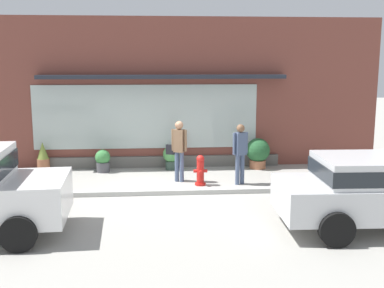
# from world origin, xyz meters

# --- Properties ---
(ground_plane) EXTENTS (60.00, 60.00, 0.00)m
(ground_plane) POSITION_xyz_m (0.00, 0.00, 0.00)
(ground_plane) COLOR #9E9B93
(curb_strip) EXTENTS (14.00, 0.24, 0.12)m
(curb_strip) POSITION_xyz_m (0.00, -0.20, 0.06)
(curb_strip) COLOR #B2B2AD
(curb_strip) RESTS_ON ground_plane
(storefront) EXTENTS (14.00, 0.81, 4.74)m
(storefront) POSITION_xyz_m (-0.01, 3.18, 2.32)
(storefront) COLOR brown
(storefront) RESTS_ON ground_plane
(fire_hydrant) EXTENTS (0.38, 0.34, 0.84)m
(fire_hydrant) POSITION_xyz_m (0.97, 0.64, 0.41)
(fire_hydrant) COLOR red
(fire_hydrant) RESTS_ON ground_plane
(pedestrian_with_handbag) EXTENTS (0.59, 0.40, 1.73)m
(pedestrian_with_handbag) POSITION_xyz_m (0.39, 1.08, 1.01)
(pedestrian_with_handbag) COLOR #475675
(pedestrian_with_handbag) RESTS_ON ground_plane
(pedestrian_passerby) EXTENTS (0.45, 0.30, 1.68)m
(pedestrian_passerby) POSITION_xyz_m (2.07, 0.65, 0.98)
(pedestrian_passerby) COLOR #475675
(pedestrian_passerby) RESTS_ON ground_plane
(potted_plant_window_center) EXTENTS (0.76, 0.76, 0.96)m
(potted_plant_window_center) POSITION_xyz_m (2.98, 2.55, 0.52)
(potted_plant_window_center) COLOR #9E6042
(potted_plant_window_center) RESTS_ON ground_plane
(potted_plant_window_left) EXTENTS (0.46, 0.46, 0.70)m
(potted_plant_window_left) POSITION_xyz_m (-1.88, 2.43, 0.36)
(potted_plant_window_left) COLOR #4C4C51
(potted_plant_window_left) RESTS_ON ground_plane
(potted_plant_corner_tall) EXTENTS (0.39, 0.39, 0.90)m
(potted_plant_corner_tall) POSITION_xyz_m (-3.75, 2.75, 0.43)
(potted_plant_corner_tall) COLOR #9E6042
(potted_plant_corner_tall) RESTS_ON ground_plane
(potted_plant_trailing_edge) EXTENTS (0.51, 0.51, 0.75)m
(potted_plant_trailing_edge) POSITION_xyz_m (0.23, 2.59, 0.42)
(potted_plant_trailing_edge) COLOR #33473D
(potted_plant_trailing_edge) RESTS_ON ground_plane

